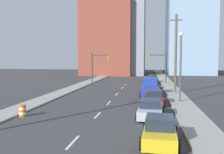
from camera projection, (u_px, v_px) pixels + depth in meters
name	position (u px, v px, depth m)	size (l,w,h in m)	color
sidewalk_left	(94.00, 80.00, 54.49)	(2.42, 94.96, 0.15)	gray
sidewalk_right	(165.00, 81.00, 52.26)	(2.42, 94.96, 0.15)	gray
lane_stripe_at_8m	(73.00, 142.00, 14.07)	(0.16, 2.40, 0.01)	beige
lane_stripe_at_14m	(97.00, 115.00, 20.75)	(0.16, 2.40, 0.01)	beige
lane_stripe_at_20m	(109.00, 103.00, 26.60)	(0.16, 2.40, 0.01)	beige
lane_stripe_at_27m	(117.00, 94.00, 33.10)	(0.16, 2.40, 0.01)	beige
lane_stripe_at_34m	(122.00, 88.00, 39.94)	(0.16, 2.40, 0.01)	beige
lane_stripe_at_39m	(125.00, 85.00, 45.04)	(0.16, 2.40, 0.01)	beige
building_brick_left	(108.00, 39.00, 73.12)	(14.00, 16.00, 20.91)	brown
building_office_center	(125.00, 22.00, 76.01)	(12.00, 20.00, 31.62)	gray
building_glass_right	(188.00, 28.00, 77.23)	(13.00, 20.00, 28.36)	#8CADC6
traffic_signal_left	(97.00, 64.00, 48.59)	(3.46, 0.35, 5.79)	#38383D
traffic_signal_right	(161.00, 64.00, 46.79)	(3.46, 0.35, 5.79)	#38383D
utility_pole_right_mid	(176.00, 53.00, 33.36)	(1.60, 0.32, 10.61)	brown
traffic_barrel	(23.00, 111.00, 20.29)	(0.56, 0.56, 0.95)	orange
street_lamp	(181.00, 62.00, 26.41)	(0.44, 0.44, 7.48)	#4C4C51
sedan_yellow	(160.00, 131.00, 13.90)	(2.18, 4.38, 1.51)	gold
sedan_silver	(151.00, 109.00, 20.08)	(2.30, 4.73, 1.44)	#B2B2BC
sedan_maroon	(154.00, 98.00, 25.83)	(2.04, 4.65, 1.46)	maroon
pickup_truck_blue	(150.00, 88.00, 32.17)	(2.38, 6.24, 2.20)	navy
sedan_gray	(150.00, 85.00, 38.26)	(2.17, 4.42, 1.46)	slate
sedan_orange	(149.00, 82.00, 43.70)	(2.15, 4.30, 1.52)	orange
sedan_red	(152.00, 79.00, 48.58)	(2.28, 4.71, 1.54)	red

